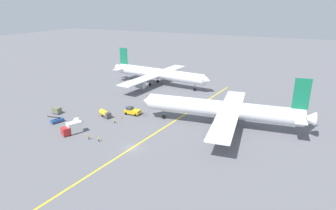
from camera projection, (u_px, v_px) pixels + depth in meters
The scene contains 14 objects.
ground_plane at pixel (132, 148), 77.60m from camera, with size 600.00×600.00×0.00m, color slate.
taxiway_stripe at pixel (153, 134), 85.65m from camera, with size 0.50×120.00×0.01m, color yellow.
airliner_at_gate_left at pixel (159, 74), 136.04m from camera, with size 51.97×48.72×15.96m.
airliner_being_pushed at pixel (223, 109), 89.59m from camera, with size 53.13×45.25×17.25m.
pushback_tug at pixel (132, 111), 100.95m from camera, with size 8.62×3.30×2.89m.
gse_belt_loader_portside at pixel (57, 120), 93.94m from camera, with size 2.87×5.07×3.02m.
gse_container_dolly_flat at pixel (57, 110), 101.66m from camera, with size 3.25×2.28×2.15m.
gse_baggage_cart_near_cluster at pixel (76, 121), 92.87m from camera, with size 2.63×3.15×1.71m.
gse_catering_truck_tall at pixel (72, 128), 85.57m from camera, with size 4.62×6.31×3.50m.
gse_fuel_bowser_stubby at pixel (105, 113), 98.25m from camera, with size 5.25×3.55×2.40m.
ground_crew_marshaller_foreground at pixel (115, 121), 93.53m from camera, with size 0.36×0.36×1.58m.
ground_crew_ramp_agent_by_cones at pixel (89, 137), 82.18m from camera, with size 0.50×0.36×1.61m.
ground_crew_wing_walker_right at pixel (99, 139), 80.98m from camera, with size 0.41×0.43×1.59m.
traffic_cone_nose_left at pixel (122, 117), 97.77m from camera, with size 0.44×0.44×0.60m.
Camera 1 is at (38.99, -58.19, 36.64)m, focal length 30.88 mm.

